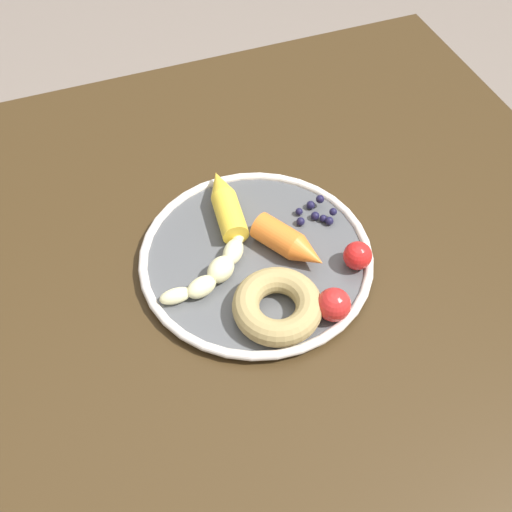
{
  "coord_description": "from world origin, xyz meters",
  "views": [
    {
      "loc": [
        -0.42,
        0.19,
        1.36
      ],
      "look_at": [
        0.03,
        0.03,
        0.75
      ],
      "focal_mm": 42.25,
      "sensor_mm": 36.0,
      "label": 1
    }
  ],
  "objects": [
    {
      "name": "blueberry_pile",
      "position": [
        0.07,
        -0.08,
        0.75
      ],
      "size": [
        0.05,
        0.06,
        0.02
      ],
      "color": "#191638",
      "rests_on": "plate"
    },
    {
      "name": "tomato_near",
      "position": [
        -0.03,
        -0.09,
        0.76
      ],
      "size": [
        0.04,
        0.04,
        0.04
      ],
      "primitive_type": "sphere",
      "color": "red",
      "rests_on": "plate"
    },
    {
      "name": "plate",
      "position": [
        0.03,
        0.03,
        0.74
      ],
      "size": [
        0.31,
        0.31,
        0.02
      ],
      "color": "#4F5154",
      "rests_on": "dining_table"
    },
    {
      "name": "ground_plane",
      "position": [
        0.0,
        0.0,
        0.0
      ],
      "size": [
        6.0,
        6.0,
        0.0
      ],
      "primitive_type": "plane",
      "color": "slate"
    },
    {
      "name": "tomato_mid",
      "position": [
        -0.09,
        -0.03,
        0.77
      ],
      "size": [
        0.04,
        0.04,
        0.04
      ],
      "primitive_type": "sphere",
      "color": "red",
      "rests_on": "plate"
    },
    {
      "name": "dining_table",
      "position": [
        0.0,
        0.0,
        0.65
      ],
      "size": [
        0.98,
        0.96,
        0.73
      ],
      "color": "#3A2914",
      "rests_on": "ground_plane"
    },
    {
      "name": "donut",
      "position": [
        -0.06,
        0.03,
        0.76
      ],
      "size": [
        0.15,
        0.15,
        0.03
      ],
      "primitive_type": "torus",
      "rotation": [
        0.0,
        0.0,
        0.57
      ],
      "color": "tan",
      "rests_on": "plate"
    },
    {
      "name": "banana",
      "position": [
        0.02,
        0.08,
        0.76
      ],
      "size": [
        0.11,
        0.14,
        0.03
      ],
      "color": "#F0E9AD",
      "rests_on": "plate"
    },
    {
      "name": "carrot_orange",
      "position": [
        0.02,
        -0.02,
        0.76
      ],
      "size": [
        0.11,
        0.08,
        0.04
      ],
      "color": "orange",
      "rests_on": "plate"
    },
    {
      "name": "carrot_yellow",
      "position": [
        0.12,
        0.04,
        0.76
      ],
      "size": [
        0.12,
        0.05,
        0.04
      ],
      "color": "yellow",
      "rests_on": "plate"
    }
  ]
}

